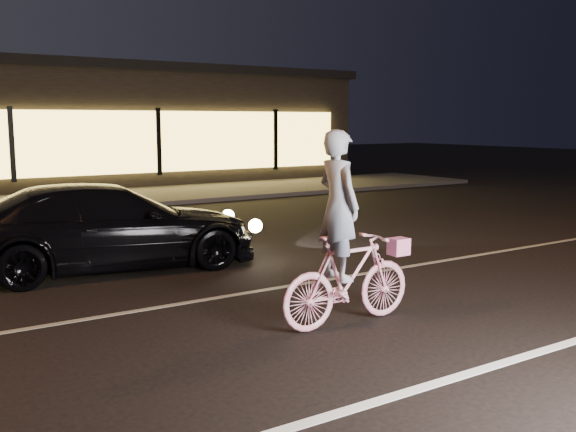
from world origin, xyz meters
TOP-DOWN VIEW (x-y plane):
  - ground at (0.00, 0.00)m, footprint 90.00×90.00m
  - lane_stripe_near at (0.00, -1.50)m, footprint 60.00×0.12m
  - lane_stripe_far at (0.00, 2.00)m, footprint 60.00×0.10m
  - sidewalk at (0.00, 13.00)m, footprint 30.00×4.00m
  - cyclist at (0.94, 0.23)m, footprint 1.73×0.60m
  - sedan at (-0.43, 4.37)m, footprint 4.76×2.36m

SIDE VIEW (x-z plane):
  - ground at x=0.00m, z-range 0.00..0.00m
  - lane_stripe_near at x=0.00m, z-range 0.00..0.01m
  - lane_stripe_far at x=0.00m, z-range 0.00..0.01m
  - sidewalk at x=0.00m, z-range 0.00..0.12m
  - sedan at x=-0.43m, z-range 0.00..1.33m
  - cyclist at x=0.94m, z-range -0.32..1.87m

